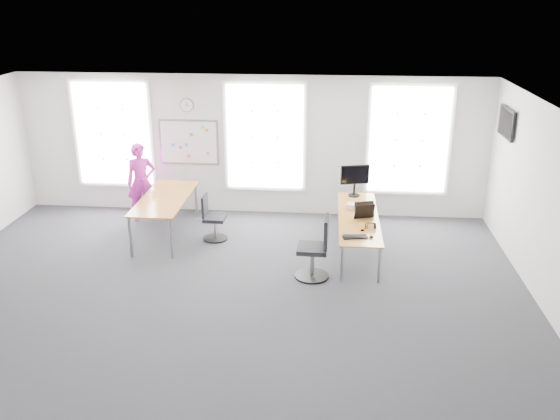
# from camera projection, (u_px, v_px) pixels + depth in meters

# --- Properties ---
(floor) EXTENTS (10.00, 10.00, 0.00)m
(floor) POSITION_uv_depth(u_px,v_px,m) (220.00, 299.00, 9.43)
(floor) COLOR #2B2B30
(floor) RESTS_ON ground
(ceiling) EXTENTS (10.00, 10.00, 0.00)m
(ceiling) POSITION_uv_depth(u_px,v_px,m) (212.00, 112.00, 8.38)
(ceiling) COLOR silver
(ceiling) RESTS_ON ground
(wall_back) EXTENTS (10.00, 0.00, 10.00)m
(wall_back) POSITION_uv_depth(u_px,v_px,m) (251.00, 146.00, 12.64)
(wall_back) COLOR white
(wall_back) RESTS_ON ground
(wall_front) EXTENTS (10.00, 0.00, 10.00)m
(wall_front) POSITION_uv_depth(u_px,v_px,m) (131.00, 371.00, 5.17)
(wall_front) COLOR white
(wall_front) RESTS_ON ground
(wall_right) EXTENTS (0.00, 10.00, 10.00)m
(wall_right) POSITION_uv_depth(u_px,v_px,m) (560.00, 222.00, 8.50)
(wall_right) COLOR white
(wall_right) RESTS_ON ground
(window_left) EXTENTS (1.60, 0.06, 2.20)m
(window_left) POSITION_uv_depth(u_px,v_px,m) (113.00, 134.00, 12.78)
(window_left) COLOR white
(window_left) RESTS_ON wall_back
(window_mid) EXTENTS (1.60, 0.06, 2.20)m
(window_mid) POSITION_uv_depth(u_px,v_px,m) (265.00, 137.00, 12.52)
(window_mid) COLOR white
(window_mid) RESTS_ON wall_back
(window_right) EXTENTS (1.60, 0.06, 2.20)m
(window_right) POSITION_uv_depth(u_px,v_px,m) (409.00, 140.00, 12.27)
(window_right) COLOR white
(window_right) RESTS_ON wall_back
(desk_right) EXTENTS (0.74, 2.77, 0.67)m
(desk_right) POSITION_uv_depth(u_px,v_px,m) (358.00, 219.00, 11.00)
(desk_right) COLOR #CD8837
(desk_right) RESTS_ON ground
(desk_left) EXTENTS (0.88, 2.21, 0.81)m
(desk_left) POSITION_uv_depth(u_px,v_px,m) (165.00, 201.00, 11.63)
(desk_left) COLOR #CD8837
(desk_left) RESTS_ON ground
(chair_right) EXTENTS (0.59, 0.59, 1.10)m
(chair_right) POSITION_uv_depth(u_px,v_px,m) (316.00, 251.00, 9.99)
(chair_right) COLOR black
(chair_right) RESTS_ON ground
(chair_left) EXTENTS (0.48, 0.48, 0.91)m
(chair_left) POSITION_uv_depth(u_px,v_px,m) (212.00, 220.00, 11.58)
(chair_left) COLOR black
(chair_left) RESTS_ON ground
(person) EXTENTS (0.71, 0.61, 1.66)m
(person) POSITION_uv_depth(u_px,v_px,m) (141.00, 182.00, 12.46)
(person) COLOR #D527AD
(person) RESTS_ON ground
(whiteboard) EXTENTS (1.20, 0.03, 0.90)m
(whiteboard) POSITION_uv_depth(u_px,v_px,m) (189.00, 142.00, 12.70)
(whiteboard) COLOR white
(whiteboard) RESTS_ON wall_back
(wall_clock) EXTENTS (0.30, 0.04, 0.30)m
(wall_clock) POSITION_uv_depth(u_px,v_px,m) (187.00, 105.00, 12.42)
(wall_clock) COLOR gray
(wall_clock) RESTS_ON wall_back
(tv) EXTENTS (0.06, 0.90, 0.55)m
(tv) POSITION_uv_depth(u_px,v_px,m) (507.00, 123.00, 11.03)
(tv) COLOR black
(tv) RESTS_ON wall_right
(keyboard) EXTENTS (0.45, 0.24, 0.02)m
(keyboard) POSITION_uv_depth(u_px,v_px,m) (355.00, 237.00, 10.06)
(keyboard) COLOR black
(keyboard) RESTS_ON desk_right
(mouse) EXTENTS (0.09, 0.12, 0.04)m
(mouse) POSITION_uv_depth(u_px,v_px,m) (371.00, 237.00, 10.05)
(mouse) COLOR black
(mouse) RESTS_ON desk_right
(lens_cap) EXTENTS (0.08, 0.08, 0.01)m
(lens_cap) POSITION_uv_depth(u_px,v_px,m) (362.00, 230.00, 10.35)
(lens_cap) COLOR black
(lens_cap) RESTS_ON desk_right
(headphones) EXTENTS (0.19, 0.10, 0.11)m
(headphones) POSITION_uv_depth(u_px,v_px,m) (370.00, 226.00, 10.43)
(headphones) COLOR black
(headphones) RESTS_ON desk_right
(laptop_sleeve) EXTENTS (0.39, 0.30, 0.30)m
(laptop_sleeve) POSITION_uv_depth(u_px,v_px,m) (364.00, 211.00, 10.86)
(laptop_sleeve) COLOR black
(laptop_sleeve) RESTS_ON desk_right
(paper_stack) EXTENTS (0.35, 0.29, 0.10)m
(paper_stack) POSITION_uv_depth(u_px,v_px,m) (355.00, 206.00, 11.36)
(paper_stack) COLOR beige
(paper_stack) RESTS_ON desk_right
(monitor) EXTENTS (0.58, 0.24, 0.65)m
(monitor) POSITION_uv_depth(u_px,v_px,m) (355.00, 178.00, 11.95)
(monitor) COLOR black
(monitor) RESTS_ON desk_right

